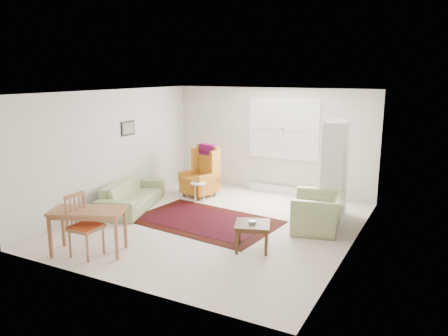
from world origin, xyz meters
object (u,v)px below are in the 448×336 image
at_px(sofa, 132,189).
at_px(desk_chair, 86,226).
at_px(armchair, 319,209).
at_px(cabinet, 336,170).
at_px(stool, 198,192).
at_px(desk, 89,231).
at_px(coffee_table, 252,236).
at_px(wingback_chair, 199,171).

bearing_deg(sofa, desk_chair, -174.87).
relative_size(armchair, cabinet, 0.54).
xyz_separation_m(stool, cabinet, (2.94, 0.36, 0.74)).
relative_size(sofa, desk, 1.78).
bearing_deg(desk, armchair, 42.44).
height_order(coffee_table, desk, desk).
height_order(coffee_table, stool, coffee_table).
xyz_separation_m(wingback_chair, desk_chair, (0.18, -3.75, -0.10)).
bearing_deg(stool, desk, -91.69).
xyz_separation_m(sofa, cabinet, (3.96, 1.39, 0.55)).
distance_m(cabinet, desk_chair, 4.77).
bearing_deg(wingback_chair, desk_chair, -72.38).
xyz_separation_m(cabinet, desk_chair, (-2.97, -3.71, -0.46)).
xyz_separation_m(desk, desk_chair, (0.06, -0.12, 0.14)).
distance_m(cabinet, desk, 4.74).
bearing_deg(stool, sofa, -134.65).
height_order(stool, cabinet, cabinet).
distance_m(sofa, desk, 2.39).
bearing_deg(coffee_table, sofa, 164.72).
relative_size(coffee_table, stool, 1.23).
xyz_separation_m(armchair, desk_chair, (-2.91, -2.83, 0.09)).
height_order(sofa, wingback_chair, wingback_chair).
relative_size(coffee_table, desk_chair, 0.55).
distance_m(armchair, desk_chair, 4.06).
bearing_deg(cabinet, sofa, -164.04).
height_order(coffee_table, cabinet, cabinet).
relative_size(wingback_chair, desk, 1.05).
height_order(wingback_chair, stool, wingback_chair).
distance_m(wingback_chair, desk_chair, 3.75).
bearing_deg(coffee_table, wingback_chair, 136.04).
distance_m(coffee_table, stool, 2.88).
xyz_separation_m(stool, desk, (-0.10, -3.23, 0.14)).
relative_size(coffee_table, desk, 0.48).
distance_m(sofa, desk_chair, 2.52).
height_order(cabinet, desk_chair, cabinet).
relative_size(wingback_chair, desk_chair, 1.20).
relative_size(sofa, armchair, 1.95).
bearing_deg(coffee_table, desk_chair, -146.61).
bearing_deg(desk, stool, 88.31).
xyz_separation_m(wingback_chair, desk, (0.11, -3.63, -0.24)).
distance_m(armchair, stool, 2.93).
bearing_deg(armchair, cabinet, 164.26).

